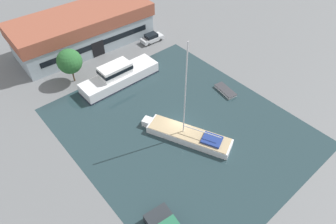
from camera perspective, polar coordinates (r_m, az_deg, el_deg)
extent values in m
plane|color=slate|center=(43.06, 2.21, -2.74)|extent=(440.00, 440.00, 0.00)
cube|color=#23383D|center=(43.06, 2.21, -2.73)|extent=(28.82, 33.86, 0.01)
cube|color=#99A8B2|center=(61.44, -15.58, 13.99)|extent=(25.63, 11.10, 4.18)
cube|color=brown|center=(59.95, -16.19, 16.66)|extent=(26.40, 11.43, 2.34)
cube|color=black|center=(57.67, -13.14, 11.64)|extent=(2.40, 0.15, 2.93)
cube|color=black|center=(57.24, -13.28, 12.34)|extent=(21.46, 0.87, 1.05)
cylinder|color=brown|center=(52.53, -17.60, 6.73)|extent=(0.24, 0.24, 2.41)
sphere|color=#28602D|center=(51.01, -18.26, 9.15)|extent=(4.05, 4.05, 4.05)
cube|color=silver|center=(61.01, -3.06, 13.79)|extent=(4.60, 2.11, 0.76)
cube|color=black|center=(60.56, -3.23, 14.32)|extent=(2.42, 1.78, 0.67)
cube|color=black|center=(61.17, -2.30, 14.64)|extent=(0.11, 1.52, 0.53)
cylinder|color=black|center=(62.48, -2.44, 14.22)|extent=(0.61, 0.23, 0.60)
cylinder|color=black|center=(61.30, -1.48, 13.60)|extent=(0.61, 0.23, 0.60)
cylinder|color=black|center=(61.13, -4.62, 13.38)|extent=(0.61, 0.23, 0.60)
cylinder|color=black|center=(59.92, -3.67, 12.75)|extent=(0.61, 0.23, 0.60)
cube|color=white|center=(41.19, 4.02, -4.58)|extent=(7.53, 11.82, 1.04)
cube|color=white|center=(43.01, -3.96, -1.90)|extent=(1.70, 1.64, 1.04)
cube|color=tan|center=(40.77, 4.06, -4.06)|extent=(7.23, 11.35, 0.08)
cylinder|color=silver|center=(36.11, 3.32, 3.79)|extent=(0.16, 0.16, 13.89)
cylinder|color=silver|center=(39.59, 6.50, -3.73)|extent=(2.30, 4.82, 0.12)
cube|color=navy|center=(40.07, 8.35, -5.27)|extent=(2.94, 3.19, 0.30)
cube|color=white|center=(50.62, -9.15, 6.48)|extent=(13.49, 3.87, 1.86)
cube|color=black|center=(51.09, -9.05, 5.78)|extent=(13.63, 3.95, 0.18)
cube|color=white|center=(49.26, -10.04, 7.86)|extent=(5.13, 2.77, 1.85)
cube|color=black|center=(49.15, -10.06, 8.03)|extent=(5.23, 2.84, 0.59)
cube|color=silver|center=(49.36, 10.87, 3.99)|extent=(2.14, 3.99, 0.40)
cube|color=#333338|center=(49.20, 10.91, 4.21)|extent=(2.26, 4.15, 0.08)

